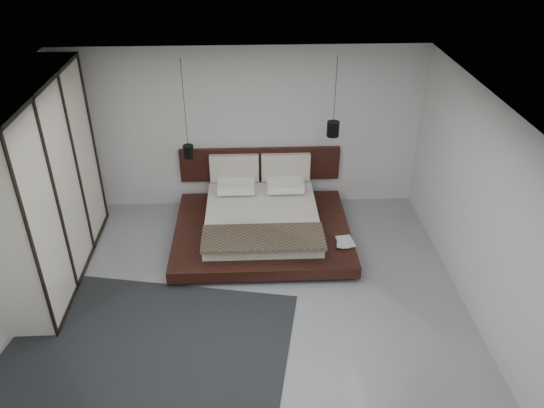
{
  "coord_description": "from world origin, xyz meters",
  "views": [
    {
      "loc": [
        0.13,
        -5.26,
        4.87
      ],
      "look_at": [
        0.42,
        1.2,
        1.01
      ],
      "focal_mm": 35.0,
      "sensor_mm": 36.0,
      "label": 1
    }
  ],
  "objects_px": {
    "rug": "(147,349)",
    "pendant_left": "(188,151)",
    "lattice_screen": "(55,152)",
    "pendant_right": "(333,129)",
    "bed": "(262,220)",
    "wardrobe": "(43,185)"
  },
  "relations": [
    {
      "from": "rug",
      "to": "pendant_left",
      "type": "bearing_deg",
      "value": 83.01
    },
    {
      "from": "lattice_screen",
      "to": "pendant_right",
      "type": "distance_m",
      "value": 4.38
    },
    {
      "from": "bed",
      "to": "wardrobe",
      "type": "xyz_separation_m",
      "value": [
        -2.98,
        -0.74,
        1.13
      ]
    },
    {
      "from": "lattice_screen",
      "to": "bed",
      "type": "distance_m",
      "value": 3.43
    },
    {
      "from": "lattice_screen",
      "to": "pendant_left",
      "type": "xyz_separation_m",
      "value": [
        2.1,
        -0.11,
        0.03
      ]
    },
    {
      "from": "bed",
      "to": "pendant_right",
      "type": "relative_size",
      "value": 2.19
    },
    {
      "from": "lattice_screen",
      "to": "pendant_left",
      "type": "bearing_deg",
      "value": -2.99
    },
    {
      "from": "lattice_screen",
      "to": "bed",
      "type": "height_order",
      "value": "lattice_screen"
    },
    {
      "from": "rug",
      "to": "lattice_screen",
      "type": "bearing_deg",
      "value": 120.42
    },
    {
      "from": "bed",
      "to": "pendant_left",
      "type": "xyz_separation_m",
      "value": [
        -1.13,
        0.43,
        1.05
      ]
    },
    {
      "from": "lattice_screen",
      "to": "pendant_right",
      "type": "bearing_deg",
      "value": -1.44
    },
    {
      "from": "bed",
      "to": "pendant_left",
      "type": "relative_size",
      "value": 1.75
    },
    {
      "from": "bed",
      "to": "pendant_left",
      "type": "distance_m",
      "value": 1.6
    },
    {
      "from": "bed",
      "to": "pendant_right",
      "type": "distance_m",
      "value": 1.84
    },
    {
      "from": "wardrobe",
      "to": "rug",
      "type": "height_order",
      "value": "wardrobe"
    },
    {
      "from": "bed",
      "to": "wardrobe",
      "type": "height_order",
      "value": "wardrobe"
    },
    {
      "from": "pendant_right",
      "to": "rug",
      "type": "bearing_deg",
      "value": -132.32
    },
    {
      "from": "wardrobe",
      "to": "rug",
      "type": "distance_m",
      "value": 2.67
    },
    {
      "from": "pendant_left",
      "to": "rug",
      "type": "height_order",
      "value": "pendant_left"
    },
    {
      "from": "wardrobe",
      "to": "bed",
      "type": "bearing_deg",
      "value": 14.0
    },
    {
      "from": "pendant_left",
      "to": "wardrobe",
      "type": "relative_size",
      "value": 0.55
    },
    {
      "from": "wardrobe",
      "to": "lattice_screen",
      "type": "bearing_deg",
      "value": 101.07
    }
  ]
}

